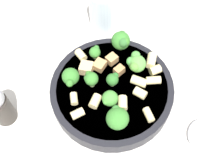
# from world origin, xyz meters

# --- Properties ---
(ground_plane) EXTENTS (2.00, 2.00, 0.00)m
(ground_plane) POSITION_xyz_m (0.00, 0.00, 0.00)
(ground_plane) COLOR beige
(pasta_bowl) EXTENTS (0.24, 0.24, 0.03)m
(pasta_bowl) POSITION_xyz_m (0.00, 0.00, 0.02)
(pasta_bowl) COLOR black
(pasta_bowl) RESTS_ON ground_plane
(broccoli_floret_0) EXTENTS (0.04, 0.03, 0.04)m
(broccoli_floret_0) POSITION_xyz_m (0.00, -0.08, 0.06)
(broccoli_floret_0) COLOR #9EC175
(broccoli_floret_0) RESTS_ON pasta_bowl
(broccoli_floret_1) EXTENTS (0.04, 0.04, 0.04)m
(broccoli_floret_1) POSITION_xyz_m (-0.04, 0.04, 0.06)
(broccoli_floret_1) COLOR #9EC175
(broccoli_floret_1) RESTS_ON pasta_bowl
(broccoli_floret_2) EXTENTS (0.02, 0.02, 0.03)m
(broccoli_floret_2) POSITION_xyz_m (-0.07, -0.04, 0.05)
(broccoli_floret_2) COLOR #9EC175
(broccoli_floret_2) RESTS_ON pasta_bowl
(broccoli_floret_3) EXTENTS (0.04, 0.04, 0.05)m
(broccoli_floret_3) POSITION_xyz_m (-0.09, 0.01, 0.06)
(broccoli_floret_3) COLOR #84AD60
(broccoli_floret_3) RESTS_ON pasta_bowl
(broccoli_floret_4) EXTENTS (0.04, 0.04, 0.04)m
(broccoli_floret_4) POSITION_xyz_m (0.07, 0.02, 0.06)
(broccoli_floret_4) COLOR #93B766
(broccoli_floret_4) RESTS_ON pasta_bowl
(broccoli_floret_5) EXTENTS (0.03, 0.03, 0.04)m
(broccoli_floret_5) POSITION_xyz_m (-0.00, -0.04, 0.06)
(broccoli_floret_5) COLOR #84AD60
(broccoli_floret_5) RESTS_ON pasta_bowl
(broccoli_floret_6) EXTENTS (0.03, 0.02, 0.03)m
(broccoli_floret_6) POSITION_xyz_m (-0.01, 0.00, 0.05)
(broccoli_floret_6) COLOR #84AD60
(broccoli_floret_6) RESTS_ON pasta_bowl
(broccoli_floret_7) EXTENTS (0.03, 0.03, 0.03)m
(broccoli_floret_7) POSITION_xyz_m (0.04, -0.00, 0.05)
(broccoli_floret_7) COLOR #84AD60
(broccoli_floret_7) RESTS_ON pasta_bowl
(rigatoni_0) EXTENTS (0.03, 0.03, 0.02)m
(rigatoni_0) POSITION_xyz_m (-0.01, 0.05, 0.04)
(rigatoni_0) COLOR beige
(rigatoni_0) RESTS_ON pasta_bowl
(rigatoni_1) EXTENTS (0.03, 0.03, 0.02)m
(rigatoni_1) POSITION_xyz_m (0.01, 0.05, 0.04)
(rigatoni_1) COLOR beige
(rigatoni_1) RESTS_ON pasta_bowl
(rigatoni_2) EXTENTS (0.03, 0.02, 0.02)m
(rigatoni_2) POSITION_xyz_m (0.04, 0.02, 0.04)
(rigatoni_2) COLOR beige
(rigatoni_2) RESTS_ON pasta_bowl
(rigatoni_3) EXTENTS (0.03, 0.03, 0.02)m
(rigatoni_3) POSITION_xyz_m (-0.06, -0.07, 0.04)
(rigatoni_3) COLOR beige
(rigatoni_3) RESTS_ON pasta_bowl
(rigatoni_4) EXTENTS (0.02, 0.03, 0.02)m
(rigatoni_4) POSITION_xyz_m (-0.02, 0.08, 0.04)
(rigatoni_4) COLOR beige
(rigatoni_4) RESTS_ON pasta_bowl
(rigatoni_5) EXTENTS (0.03, 0.02, 0.02)m
(rigatoni_5) POSITION_xyz_m (-0.06, 0.07, 0.04)
(rigatoni_5) COLOR beige
(rigatoni_5) RESTS_ON pasta_bowl
(rigatoni_6) EXTENTS (0.02, 0.02, 0.01)m
(rigatoni_6) POSITION_xyz_m (0.04, -0.07, 0.04)
(rigatoni_6) COLOR beige
(rigatoni_6) RESTS_ON pasta_bowl
(rigatoni_7) EXTENTS (0.03, 0.02, 0.01)m
(rigatoni_7) POSITION_xyz_m (0.05, 0.07, 0.04)
(rigatoni_7) COLOR beige
(rigatoni_7) RESTS_ON pasta_bowl
(rigatoni_8) EXTENTS (0.03, 0.02, 0.02)m
(rigatoni_8) POSITION_xyz_m (0.04, -0.03, 0.04)
(rigatoni_8) COLOR beige
(rigatoni_8) RESTS_ON pasta_bowl
(rigatoni_9) EXTENTS (0.03, 0.03, 0.02)m
(rigatoni_9) POSITION_xyz_m (-0.04, 0.08, 0.04)
(rigatoni_9) COLOR beige
(rigatoni_9) RESTS_ON pasta_bowl
(rigatoni_10) EXTENTS (0.03, 0.03, 0.02)m
(rigatoni_10) POSITION_xyz_m (0.07, -0.05, 0.04)
(rigatoni_10) COLOR beige
(rigatoni_10) RESTS_ON pasta_bowl
(chicken_chunk_0) EXTENTS (0.03, 0.03, 0.01)m
(chicken_chunk_0) POSITION_xyz_m (-0.04, -0.03, 0.04)
(chicken_chunk_0) COLOR tan
(chicken_chunk_0) RESTS_ON pasta_bowl
(chicken_chunk_1) EXTENTS (0.02, 0.02, 0.02)m
(chicken_chunk_1) POSITION_xyz_m (-0.03, 0.01, 0.04)
(chicken_chunk_1) COLOR #A87A4C
(chicken_chunk_1) RESTS_ON pasta_bowl
(chicken_chunk_2) EXTENTS (0.03, 0.03, 0.02)m
(chicken_chunk_2) POSITION_xyz_m (-0.06, -0.01, 0.04)
(chicken_chunk_2) COLOR tan
(chicken_chunk_2) RESTS_ON pasta_bowl
(chicken_chunk_3) EXTENTS (0.03, 0.03, 0.02)m
(chicken_chunk_3) POSITION_xyz_m (-0.03, -0.05, 0.04)
(chicken_chunk_3) COLOR tan
(chicken_chunk_3) RESTS_ON pasta_bowl
(drinking_glass) EXTENTS (0.06, 0.06, 0.10)m
(drinking_glass) POSITION_xyz_m (-0.18, -0.04, 0.04)
(drinking_glass) COLOR silver
(drinking_glass) RESTS_ON ground_plane
(spoon) EXTENTS (0.17, 0.07, 0.01)m
(spoon) POSITION_xyz_m (0.04, 0.17, 0.00)
(spoon) COLOR #B2B2B7
(spoon) RESTS_ON ground_plane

